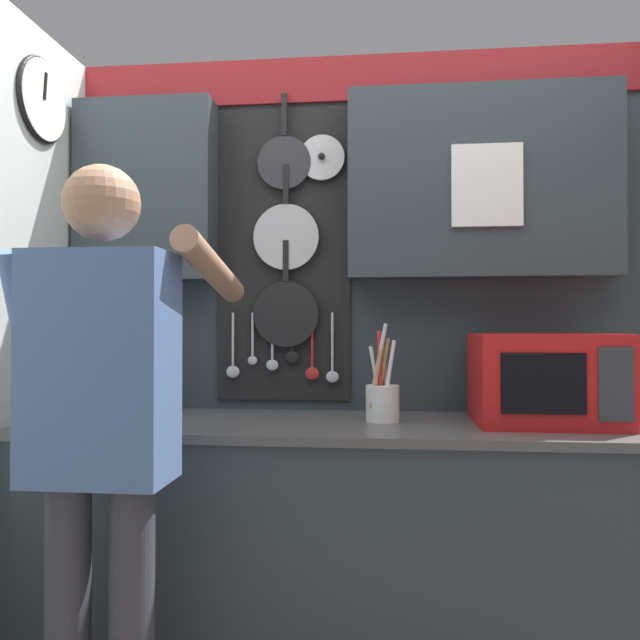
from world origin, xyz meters
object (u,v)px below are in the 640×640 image
Objects in this scene: microwave at (545,379)px; knife_block at (120,392)px; utensil_crock at (382,398)px; person at (103,415)px.

microwave reaches higher than knife_block.
person reaches higher than utensil_crock.
utensil_crock is 0.20× the size of person.
microwave is at bearing -0.01° from knife_block.
microwave is at bearing -0.14° from utensil_crock.
knife_block is at bearing 109.76° from person.
person is at bearing -70.24° from knife_block.
microwave is 1.37× the size of utensil_crock.
knife_block is at bearing 179.99° from microwave.
utensil_crock is at bearing 37.03° from person.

